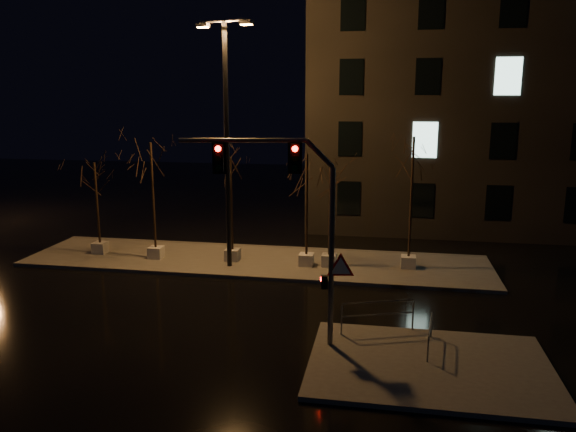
# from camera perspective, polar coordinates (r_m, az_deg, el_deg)

# --- Properties ---
(ground) EXTENTS (90.00, 90.00, 0.00)m
(ground) POSITION_cam_1_polar(r_m,az_deg,el_deg) (21.51, -7.12, -9.26)
(ground) COLOR black
(ground) RESTS_ON ground
(median) EXTENTS (22.00, 5.00, 0.15)m
(median) POSITION_cam_1_polar(r_m,az_deg,el_deg) (26.96, -3.37, -4.58)
(median) COLOR #4B4943
(median) RESTS_ON ground
(sidewalk_corner) EXTENTS (7.00, 5.00, 0.15)m
(sidewalk_corner) POSITION_cam_1_polar(r_m,az_deg,el_deg) (17.46, 14.17, -14.54)
(sidewalk_corner) COLOR #4B4943
(sidewalk_corner) RESTS_ON ground
(building) EXTENTS (25.00, 12.00, 15.00)m
(building) POSITION_cam_1_polar(r_m,az_deg,el_deg) (37.94, 22.58, 10.73)
(building) COLOR black
(building) RESTS_ON ground
(tree_0) EXTENTS (1.80, 1.80, 4.64)m
(tree_0) POSITION_cam_1_polar(r_m,az_deg,el_deg) (28.80, -18.96, 3.19)
(tree_0) COLOR beige
(tree_0) RESTS_ON median
(tree_1) EXTENTS (1.80, 1.80, 5.70)m
(tree_1) POSITION_cam_1_polar(r_m,az_deg,el_deg) (27.03, -13.68, 4.68)
(tree_1) COLOR beige
(tree_1) RESTS_ON median
(tree_2) EXTENTS (1.80, 1.80, 5.05)m
(tree_2) POSITION_cam_1_polar(r_m,az_deg,el_deg) (26.07, -5.82, 3.60)
(tree_2) COLOR beige
(tree_2) RESTS_ON median
(tree_3) EXTENTS (1.80, 1.80, 5.27)m
(tree_3) POSITION_cam_1_polar(r_m,az_deg,el_deg) (25.12, 1.94, 3.72)
(tree_3) COLOR beige
(tree_3) RESTS_ON median
(tree_4) EXTENTS (1.80, 1.80, 4.71)m
(tree_4) POSITION_cam_1_polar(r_m,az_deg,el_deg) (25.15, 4.30, 2.73)
(tree_4) COLOR beige
(tree_4) RESTS_ON median
(tree_5) EXTENTS (1.80, 1.80, 6.09)m
(tree_5) POSITION_cam_1_polar(r_m,az_deg,el_deg) (25.27, 12.56, 4.92)
(tree_5) COLOR beige
(tree_5) RESTS_ON median
(traffic_signal_mast) EXTENTS (5.23, 0.89, 6.44)m
(traffic_signal_mast) POSITION_cam_1_polar(r_m,az_deg,el_deg) (16.77, 0.94, 0.35)
(traffic_signal_mast) COLOR #55585C
(traffic_signal_mast) RESTS_ON sidewalk_corner
(streetlight_main) EXTENTS (2.67, 1.00, 10.80)m
(streetlight_main) POSITION_cam_1_polar(r_m,az_deg,el_deg) (24.96, -6.26, 8.76)
(streetlight_main) COLOR black
(streetlight_main) RESTS_ON median
(guard_rail_a) EXTENTS (2.36, 0.87, 1.08)m
(guard_rail_a) POSITION_cam_1_polar(r_m,az_deg,el_deg) (18.92, 9.11, -9.59)
(guard_rail_a) COLOR #55585C
(guard_rail_a) RESTS_ON sidewalk_corner
(guard_rail_b) EXTENTS (0.27, 1.84, 0.88)m
(guard_rail_b) POSITION_cam_1_polar(r_m,az_deg,el_deg) (18.09, 14.23, -11.34)
(guard_rail_b) COLOR #55585C
(guard_rail_b) RESTS_ON sidewalk_corner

